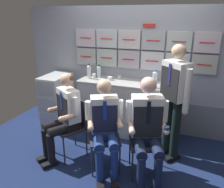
{
  "coord_description": "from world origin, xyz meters",
  "views": [
    {
      "loc": [
        0.97,
        -2.45,
        2.02
      ],
      "look_at": [
        -0.07,
        0.33,
        0.98
      ],
      "focal_mm": 36.74,
      "sensor_mm": 36.0,
      "label": 1
    }
  ],
  "objects_px": {
    "crew_member_center": "(105,124)",
    "folding_chair_right": "(145,134)",
    "crew_member_right": "(147,125)",
    "folding_chair_left": "(75,121)",
    "service_trolley": "(57,99)",
    "crew_member_standing": "(174,94)",
    "coffee_cup_spare": "(94,76)",
    "crew_member_left": "(64,113)",
    "sparkling_bottle_green": "(89,72)",
    "folding_chair_center": "(104,130)"
  },
  "relations": [
    {
      "from": "crew_member_right",
      "to": "crew_member_standing",
      "type": "relative_size",
      "value": 0.8
    },
    {
      "from": "folding_chair_left",
      "to": "crew_member_standing",
      "type": "height_order",
      "value": "crew_member_standing"
    },
    {
      "from": "service_trolley",
      "to": "crew_member_right",
      "type": "distance_m",
      "value": 2.11
    },
    {
      "from": "crew_member_left",
      "to": "crew_member_center",
      "type": "height_order",
      "value": "crew_member_left"
    },
    {
      "from": "folding_chair_left",
      "to": "crew_member_left",
      "type": "height_order",
      "value": "crew_member_left"
    },
    {
      "from": "crew_member_right",
      "to": "folding_chair_left",
      "type": "bearing_deg",
      "value": 171.66
    },
    {
      "from": "crew_member_left",
      "to": "folding_chair_center",
      "type": "height_order",
      "value": "crew_member_left"
    },
    {
      "from": "coffee_cup_spare",
      "to": "crew_member_center",
      "type": "bearing_deg",
      "value": -59.86
    },
    {
      "from": "service_trolley",
      "to": "crew_member_right",
      "type": "height_order",
      "value": "crew_member_right"
    },
    {
      "from": "crew_member_left",
      "to": "folding_chair_center",
      "type": "distance_m",
      "value": 0.62
    },
    {
      "from": "service_trolley",
      "to": "crew_member_left",
      "type": "distance_m",
      "value": 1.13
    },
    {
      "from": "crew_member_left",
      "to": "crew_member_center",
      "type": "xyz_separation_m",
      "value": [
        0.67,
        -0.1,
        -0.0
      ]
    },
    {
      "from": "crew_member_left",
      "to": "crew_member_right",
      "type": "bearing_deg",
      "value": -1.3
    },
    {
      "from": "folding_chair_left",
      "to": "folding_chair_right",
      "type": "relative_size",
      "value": 1.0
    },
    {
      "from": "crew_member_left",
      "to": "crew_member_standing",
      "type": "distance_m",
      "value": 1.56
    },
    {
      "from": "service_trolley",
      "to": "folding_chair_center",
      "type": "height_order",
      "value": "service_trolley"
    },
    {
      "from": "folding_chair_left",
      "to": "crew_member_right",
      "type": "height_order",
      "value": "crew_member_right"
    },
    {
      "from": "folding_chair_left",
      "to": "coffee_cup_spare",
      "type": "height_order",
      "value": "coffee_cup_spare"
    },
    {
      "from": "crew_member_center",
      "to": "crew_member_standing",
      "type": "xyz_separation_m",
      "value": [
        0.77,
        0.64,
        0.29
      ]
    },
    {
      "from": "folding_chair_left",
      "to": "crew_member_left",
      "type": "bearing_deg",
      "value": -123.01
    },
    {
      "from": "service_trolley",
      "to": "coffee_cup_spare",
      "type": "xyz_separation_m",
      "value": [
        0.68,
        0.21,
        0.46
      ]
    },
    {
      "from": "crew_member_left",
      "to": "coffee_cup_spare",
      "type": "relative_size",
      "value": 19.13
    },
    {
      "from": "crew_member_center",
      "to": "folding_chair_right",
      "type": "relative_size",
      "value": 1.47
    },
    {
      "from": "folding_chair_center",
      "to": "crew_member_center",
      "type": "relative_size",
      "value": 0.68
    },
    {
      "from": "service_trolley",
      "to": "folding_chair_right",
      "type": "bearing_deg",
      "value": -22.3
    },
    {
      "from": "service_trolley",
      "to": "folding_chair_left",
      "type": "distance_m",
      "value": 1.08
    },
    {
      "from": "service_trolley",
      "to": "crew_member_left",
      "type": "relative_size",
      "value": 0.76
    },
    {
      "from": "crew_member_left",
      "to": "folding_chair_right",
      "type": "bearing_deg",
      "value": 5.98
    },
    {
      "from": "folding_chair_left",
      "to": "crew_member_standing",
      "type": "distance_m",
      "value": 1.48
    },
    {
      "from": "folding_chair_left",
      "to": "crew_member_standing",
      "type": "bearing_deg",
      "value": 16.42
    },
    {
      "from": "crew_member_center",
      "to": "folding_chair_right",
      "type": "xyz_separation_m",
      "value": [
        0.47,
        0.22,
        -0.16
      ]
    },
    {
      "from": "service_trolley",
      "to": "crew_member_standing",
      "type": "xyz_separation_m",
      "value": [
        2.13,
        -0.34,
        0.47
      ]
    },
    {
      "from": "service_trolley",
      "to": "folding_chair_right",
      "type": "xyz_separation_m",
      "value": [
        1.84,
        -0.75,
        0.01
      ]
    },
    {
      "from": "coffee_cup_spare",
      "to": "crew_member_standing",
      "type": "bearing_deg",
      "value": -20.55
    },
    {
      "from": "crew_member_center",
      "to": "crew_member_standing",
      "type": "distance_m",
      "value": 1.04
    },
    {
      "from": "folding_chair_right",
      "to": "sparkling_bottle_green",
      "type": "relative_size",
      "value": 3.33
    },
    {
      "from": "service_trolley",
      "to": "crew_member_center",
      "type": "bearing_deg",
      "value": -35.56
    },
    {
      "from": "service_trolley",
      "to": "crew_member_left",
      "type": "height_order",
      "value": "crew_member_left"
    },
    {
      "from": "crew_member_standing",
      "to": "sparkling_bottle_green",
      "type": "distance_m",
      "value": 1.59
    },
    {
      "from": "crew_member_left",
      "to": "coffee_cup_spare",
      "type": "distance_m",
      "value": 1.11
    },
    {
      "from": "crew_member_standing",
      "to": "folding_chair_center",
      "type": "bearing_deg",
      "value": -149.68
    },
    {
      "from": "sparkling_bottle_green",
      "to": "folding_chair_left",
      "type": "bearing_deg",
      "value": -79.29
    },
    {
      "from": "crew_member_center",
      "to": "coffee_cup_spare",
      "type": "bearing_deg",
      "value": 120.14
    },
    {
      "from": "folding_chair_right",
      "to": "crew_member_standing",
      "type": "xyz_separation_m",
      "value": [
        0.3,
        0.41,
        0.45
      ]
    },
    {
      "from": "crew_member_center",
      "to": "sparkling_bottle_green",
      "type": "bearing_deg",
      "value": 123.98
    },
    {
      "from": "crew_member_standing",
      "to": "folding_chair_right",
      "type": "bearing_deg",
      "value": -125.66
    },
    {
      "from": "crew_member_center",
      "to": "crew_member_right",
      "type": "bearing_deg",
      "value": 8.22
    },
    {
      "from": "crew_member_left",
      "to": "folding_chair_left",
      "type": "bearing_deg",
      "value": 56.99
    },
    {
      "from": "folding_chair_center",
      "to": "crew_member_standing",
      "type": "distance_m",
      "value": 1.07
    },
    {
      "from": "folding_chair_left",
      "to": "folding_chair_right",
      "type": "height_order",
      "value": "same"
    }
  ]
}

